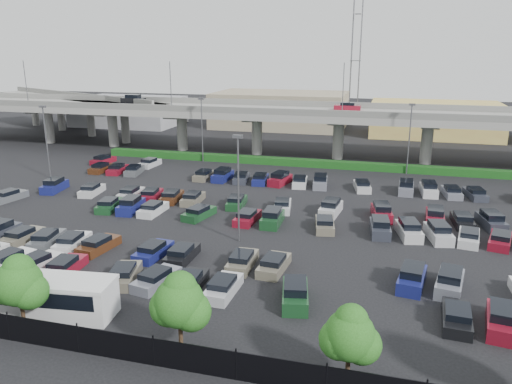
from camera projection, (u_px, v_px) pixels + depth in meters
ground at (260, 215)px, 55.32m from camera, size 280.00×280.00×0.00m
overpass at (308, 116)px, 83.15m from camera, size 150.00×13.00×15.80m
on_ramp at (76, 102)px, 106.47m from camera, size 50.93×30.13×8.80m
hedge at (301, 163)px, 78.35m from camera, size 66.00×1.60×1.10m
fence at (137, 349)px, 29.13m from camera, size 70.00×0.10×2.00m
tree_row at (158, 299)px, 29.58m from camera, size 65.07×3.66×5.94m
shuttle_bus at (55, 295)px, 34.34m from camera, size 8.65×3.80×2.69m
parked_cars at (248, 220)px, 51.93m from camera, size 63.09×41.67×1.67m
light_poles at (230, 155)px, 56.49m from camera, size 66.90×48.38×10.30m
distant_buildings at (387, 116)px, 108.47m from camera, size 138.00×24.00×9.00m
comm_tower at (356, 58)px, 118.59m from camera, size 2.40×2.40×30.00m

